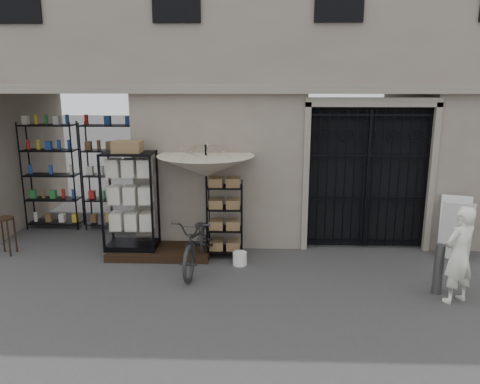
{
  "coord_description": "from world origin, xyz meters",
  "views": [
    {
      "loc": [
        -0.51,
        -7.2,
        3.4
      ],
      "look_at": [
        -0.8,
        1.4,
        1.35
      ],
      "focal_mm": 35.0,
      "sensor_mm": 36.0,
      "label": 1
    }
  ],
  "objects_px": {
    "market_umbrella": "(206,160)",
    "shopkeeper": "(454,301)",
    "wire_rack": "(225,220)",
    "display_cabinet": "(131,206)",
    "steel_bollard": "(439,269)",
    "bicycle": "(198,268)",
    "white_bucket": "(240,258)",
    "wooden_stool": "(6,235)",
    "easel_sign": "(455,229)"
  },
  "relations": [
    {
      "from": "bicycle",
      "to": "steel_bollard",
      "type": "relative_size",
      "value": 2.36
    },
    {
      "from": "display_cabinet",
      "to": "easel_sign",
      "type": "relative_size",
      "value": 1.75
    },
    {
      "from": "display_cabinet",
      "to": "easel_sign",
      "type": "distance_m",
      "value": 6.32
    },
    {
      "from": "bicycle",
      "to": "easel_sign",
      "type": "bearing_deg",
      "value": 12.82
    },
    {
      "from": "steel_bollard",
      "to": "easel_sign",
      "type": "height_order",
      "value": "easel_sign"
    },
    {
      "from": "wooden_stool",
      "to": "easel_sign",
      "type": "relative_size",
      "value": 0.64
    },
    {
      "from": "easel_sign",
      "to": "bicycle",
      "type": "bearing_deg",
      "value": -154.1
    },
    {
      "from": "white_bucket",
      "to": "shopkeeper",
      "type": "bearing_deg",
      "value": -21.97
    },
    {
      "from": "market_umbrella",
      "to": "shopkeeper",
      "type": "distance_m",
      "value": 4.93
    },
    {
      "from": "white_bucket",
      "to": "shopkeeper",
      "type": "distance_m",
      "value": 3.71
    },
    {
      "from": "bicycle",
      "to": "easel_sign",
      "type": "distance_m",
      "value": 5.0
    },
    {
      "from": "display_cabinet",
      "to": "white_bucket",
      "type": "xyz_separation_m",
      "value": [
        2.15,
        -0.45,
        -0.89
      ]
    },
    {
      "from": "white_bucket",
      "to": "steel_bollard",
      "type": "distance_m",
      "value": 3.47
    },
    {
      "from": "market_umbrella",
      "to": "steel_bollard",
      "type": "relative_size",
      "value": 3.17
    },
    {
      "from": "market_umbrella",
      "to": "easel_sign",
      "type": "relative_size",
      "value": 2.23
    },
    {
      "from": "market_umbrella",
      "to": "bicycle",
      "type": "bearing_deg",
      "value": -97.66
    },
    {
      "from": "display_cabinet",
      "to": "bicycle",
      "type": "relative_size",
      "value": 1.05
    },
    {
      "from": "wire_rack",
      "to": "bicycle",
      "type": "xyz_separation_m",
      "value": [
        -0.46,
        -0.63,
        -0.74
      ]
    },
    {
      "from": "wooden_stool",
      "to": "shopkeeper",
      "type": "distance_m",
      "value": 8.35
    },
    {
      "from": "wire_rack",
      "to": "market_umbrella",
      "type": "bearing_deg",
      "value": -173.44
    },
    {
      "from": "bicycle",
      "to": "wire_rack",
      "type": "bearing_deg",
      "value": 59.44
    },
    {
      "from": "bicycle",
      "to": "display_cabinet",
      "type": "bearing_deg",
      "value": 161.24
    },
    {
      "from": "bicycle",
      "to": "shopkeeper",
      "type": "distance_m",
      "value": 4.38
    },
    {
      "from": "market_umbrella",
      "to": "steel_bollard",
      "type": "xyz_separation_m",
      "value": [
        3.94,
        -1.64,
        -1.5
      ]
    },
    {
      "from": "wire_rack",
      "to": "wooden_stool",
      "type": "xyz_separation_m",
      "value": [
        -4.39,
        -0.04,
        -0.34
      ]
    },
    {
      "from": "display_cabinet",
      "to": "steel_bollard",
      "type": "relative_size",
      "value": 2.48
    },
    {
      "from": "white_bucket",
      "to": "wooden_stool",
      "type": "xyz_separation_m",
      "value": [
        -4.7,
        0.41,
        0.28
      ]
    },
    {
      "from": "wire_rack",
      "to": "market_umbrella",
      "type": "xyz_separation_m",
      "value": [
        -0.36,
        0.09,
        1.18
      ]
    },
    {
      "from": "easel_sign",
      "to": "steel_bollard",
      "type": "bearing_deg",
      "value": -100.93
    },
    {
      "from": "display_cabinet",
      "to": "steel_bollard",
      "type": "bearing_deg",
      "value": -6.25
    },
    {
      "from": "display_cabinet",
      "to": "shopkeeper",
      "type": "distance_m",
      "value": 5.98
    },
    {
      "from": "market_umbrella",
      "to": "wooden_stool",
      "type": "xyz_separation_m",
      "value": [
        -4.03,
        -0.12,
        -1.51
      ]
    },
    {
      "from": "white_bucket",
      "to": "shopkeeper",
      "type": "relative_size",
      "value": 0.17
    },
    {
      "from": "white_bucket",
      "to": "easel_sign",
      "type": "bearing_deg",
      "value": 6.02
    },
    {
      "from": "white_bucket",
      "to": "shopkeeper",
      "type": "height_order",
      "value": "white_bucket"
    },
    {
      "from": "market_umbrella",
      "to": "white_bucket",
      "type": "bearing_deg",
      "value": -38.59
    },
    {
      "from": "wire_rack",
      "to": "white_bucket",
      "type": "bearing_deg",
      "value": -35.17
    },
    {
      "from": "steel_bollard",
      "to": "wire_rack",
      "type": "bearing_deg",
      "value": 156.56
    },
    {
      "from": "market_umbrella",
      "to": "steel_bollard",
      "type": "height_order",
      "value": "market_umbrella"
    },
    {
      "from": "wire_rack",
      "to": "easel_sign",
      "type": "xyz_separation_m",
      "value": [
        4.46,
        -0.01,
        -0.12
      ]
    },
    {
      "from": "shopkeeper",
      "to": "easel_sign",
      "type": "xyz_separation_m",
      "value": [
        0.71,
        1.83,
        0.62
      ]
    },
    {
      "from": "bicycle",
      "to": "shopkeeper",
      "type": "height_order",
      "value": "bicycle"
    },
    {
      "from": "market_umbrella",
      "to": "bicycle",
      "type": "relative_size",
      "value": 1.34
    },
    {
      "from": "white_bucket",
      "to": "steel_bollard",
      "type": "relative_size",
      "value": 0.31
    },
    {
      "from": "wire_rack",
      "to": "easel_sign",
      "type": "distance_m",
      "value": 4.46
    },
    {
      "from": "wooden_stool",
      "to": "steel_bollard",
      "type": "distance_m",
      "value": 8.12
    },
    {
      "from": "wooden_stool",
      "to": "shopkeeper",
      "type": "relative_size",
      "value": 0.49
    },
    {
      "from": "market_umbrella",
      "to": "display_cabinet",
      "type": "bearing_deg",
      "value": -176.75
    },
    {
      "from": "wire_rack",
      "to": "shopkeeper",
      "type": "xyz_separation_m",
      "value": [
        3.75,
        -1.84,
        -0.74
      ]
    },
    {
      "from": "display_cabinet",
      "to": "white_bucket",
      "type": "bearing_deg",
      "value": -2.06
    }
  ]
}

